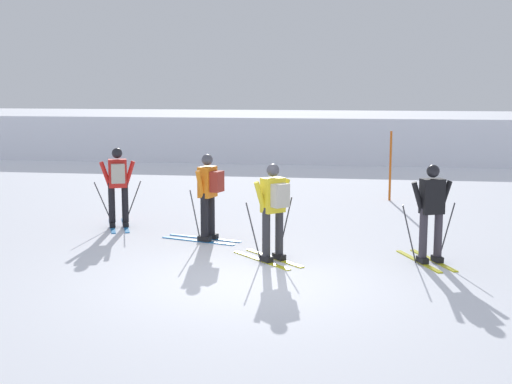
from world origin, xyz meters
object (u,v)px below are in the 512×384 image
skier_red (118,184)px  skier_yellow (274,208)px  trail_marker_pole (390,166)px  skier_black (431,211)px  skier_orange (209,193)px

skier_red → skier_yellow: same height
skier_red → trail_marker_pole: size_ratio=0.94×
skier_black → skier_red: bearing=161.3°
skier_yellow → trail_marker_pole: size_ratio=0.94×
skier_red → skier_orange: (2.18, -0.98, 0.00)m
skier_orange → trail_marker_pole: 6.61m
skier_yellow → skier_orange: bearing=135.1°
skier_red → skier_black: 6.67m
skier_red → skier_black: size_ratio=1.00×
skier_orange → skier_red: bearing=155.7°
skier_orange → skier_black: (4.14, -1.16, -0.04)m
skier_black → skier_yellow: bearing=-173.6°
skier_orange → skier_black: bearing=-15.6°
skier_orange → skier_yellow: bearing=-44.9°
skier_red → skier_orange: bearing=-24.3°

